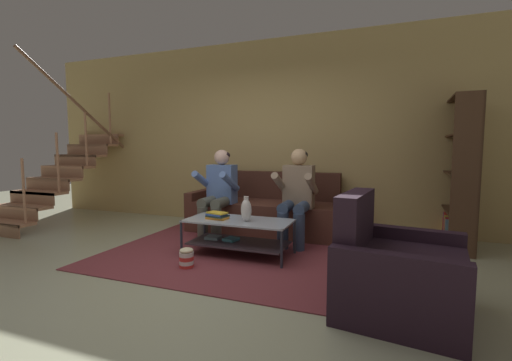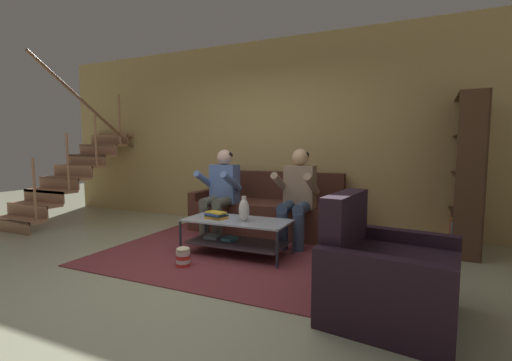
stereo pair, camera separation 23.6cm
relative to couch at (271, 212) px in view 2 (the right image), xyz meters
name	(u,v)px [view 2 (the right image)]	position (x,y,z in m)	size (l,w,h in m)	color
ground	(180,274)	(-0.19, -1.94, -0.29)	(16.80, 16.80, 0.00)	#A7AA8B
back_partition	(272,134)	(-0.19, 0.52, 1.16)	(8.40, 0.12, 2.90)	tan
staircase_run	(79,164)	(-3.43, -0.41, 0.66)	(0.94, 2.44, 2.59)	#AE7858
couch	(271,212)	(0.00, 0.00, 0.00)	(2.26, 0.86, 0.86)	#512C22
person_seated_left	(221,189)	(-0.55, -0.51, 0.37)	(0.50, 0.58, 1.20)	#57594D
person_seated_right	(297,193)	(0.55, -0.51, 0.37)	(0.50, 0.58, 1.21)	#354562
coffee_table	(236,231)	(0.03, -1.18, -0.02)	(1.21, 0.56, 0.41)	#AFBBCA
area_rug	(252,244)	(0.02, -0.72, -0.29)	(3.00, 3.14, 0.01)	brown
vase	(244,209)	(0.15, -1.22, 0.25)	(0.12, 0.12, 0.28)	silver
book_stack	(216,215)	(-0.20, -1.23, 0.15)	(0.25, 0.21, 0.08)	orange
bookshelf	(468,190)	(2.48, 0.23, 0.42)	(0.33, 1.15, 1.83)	#4A2F1E
armchair	(385,277)	(1.68, -2.02, 0.00)	(0.97, 1.02, 0.88)	black
popcorn_tub	(183,257)	(-0.28, -1.77, -0.19)	(0.15, 0.15, 0.21)	red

